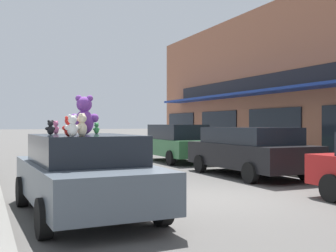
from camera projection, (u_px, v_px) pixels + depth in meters
name	position (u px, v px, depth m)	size (l,w,h in m)	color
ground_plane	(212.00, 199.00, 9.29)	(260.00, 260.00, 0.00)	#514F4C
plush_art_car	(85.00, 173.00, 7.67)	(2.18, 4.37, 1.46)	#4C5660
teddy_bear_giant	(84.00, 116.00, 8.00)	(0.57, 0.41, 0.75)	purple
teddy_bear_pink	(56.00, 128.00, 8.26)	(0.19, 0.17, 0.26)	pink
teddy_bear_green	(96.00, 128.00, 8.38)	(0.17, 0.14, 0.23)	green
teddy_bear_red	(69.00, 127.00, 6.65)	(0.24, 0.20, 0.32)	red
teddy_bear_brown	(81.00, 125.00, 7.67)	(0.23, 0.28, 0.38)	olive
teddy_bear_black	(50.00, 128.00, 7.71)	(0.21, 0.15, 0.27)	black
teddy_bear_cream	(82.00, 125.00, 6.67)	(0.24, 0.27, 0.37)	beige
teddy_bear_white	(72.00, 126.00, 6.51)	(0.26, 0.18, 0.34)	white
parked_car_far_center	(249.00, 150.00, 13.43)	(2.15, 4.76, 1.55)	black
parked_car_far_right	(177.00, 142.00, 18.46)	(2.01, 4.40, 1.64)	#336B3D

